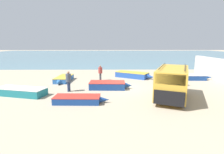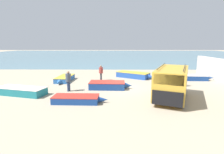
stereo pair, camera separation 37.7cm
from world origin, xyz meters
The scene contains 12 objects.
ground_plane centered at (0.00, 0.00, 0.00)m, with size 200.00×200.00×0.00m, color tan.
sea_water centered at (0.00, 52.00, 0.00)m, with size 120.00×80.00×0.01m, color slate.
parked_van centered at (3.53, -3.29, 1.30)m, with size 3.85×5.37×2.51m.
fishing_rowboat_0 centered at (-6.39, 3.11, 0.28)m, with size 1.58×4.09×0.55m.
fishing_rowboat_1 centered at (7.97, 3.89, 0.29)m, with size 5.04×1.59×0.58m.
fishing_rowboat_2 centered at (-8.67, -2.19, 0.31)m, with size 5.13×2.45×0.62m.
fishing_rowboat_3 centered at (-3.43, -4.14, 0.25)m, with size 3.97×1.43×0.49m.
fishing_rowboat_4 centered at (-1.33, -0.15, 0.32)m, with size 4.02×1.80×0.65m.
fishing_rowboat_5 centered at (1.70, 5.18, 0.34)m, with size 4.65×3.51×0.68m.
fisherman_0 centered at (5.66, 0.71, 1.02)m, with size 0.45×0.45×1.71m.
fisherman_1 centered at (-2.28, 3.48, 1.04)m, with size 0.46×0.46×1.75m.
fisherman_2 centered at (-4.83, -1.12, 1.08)m, with size 0.47×0.47×1.81m.
Camera 2 is at (-0.84, -16.13, 4.16)m, focal length 28.00 mm.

